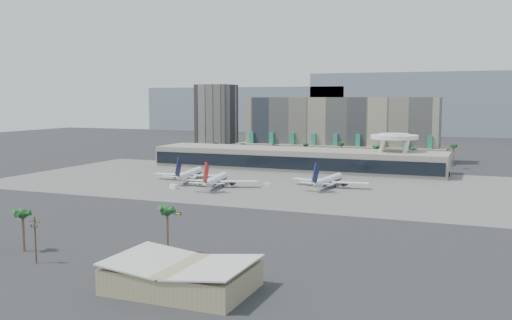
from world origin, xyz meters
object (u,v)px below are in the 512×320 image
at_px(airliner_right, 329,180).
at_px(service_vehicle_a, 174,187).
at_px(service_vehicle_b, 268,185).
at_px(taxiway_sign, 178,213).
at_px(utility_pole, 35,235).
at_px(airliner_centre, 216,180).
at_px(airliner_left, 190,174).

relative_size(airliner_right, service_vehicle_a, 9.22).
height_order(service_vehicle_b, taxiway_sign, service_vehicle_b).
bearing_deg(taxiway_sign, utility_pole, -96.98).
bearing_deg(airliner_centre, taxiway_sign, -86.79).
bearing_deg(airliner_centre, airliner_right, 10.44).
relative_size(service_vehicle_a, taxiway_sign, 2.03).
xyz_separation_m(airliner_left, airliner_right, (70.16, 5.10, -0.14)).
height_order(airliner_centre, service_vehicle_b, airliner_centre).
bearing_deg(airliner_right, airliner_left, -170.31).
relative_size(airliner_right, service_vehicle_b, 12.11).
height_order(airliner_centre, taxiway_sign, airliner_centre).
distance_m(airliner_centre, airliner_right, 52.42).
xyz_separation_m(airliner_right, taxiway_sign, (-33.58, -81.26, -2.91)).
distance_m(airliner_left, service_vehicle_a, 26.43).
xyz_separation_m(service_vehicle_a, service_vehicle_b, (37.25, 22.84, -0.20)).
bearing_deg(taxiway_sign, airliner_right, 63.39).
bearing_deg(taxiway_sign, airliner_centre, 99.65).
height_order(airliner_left, service_vehicle_a, airliner_left).
height_order(airliner_right, taxiway_sign, airliner_right).
relative_size(service_vehicle_b, taxiway_sign, 1.55).
bearing_deg(airliner_right, airliner_centre, -153.44).
relative_size(airliner_left, airliner_centre, 1.01).
relative_size(airliner_centre, airliner_right, 1.02).
bearing_deg(service_vehicle_b, airliner_right, 7.22).
bearing_deg(airliner_left, airliner_right, -5.80).
bearing_deg(airliner_left, utility_pole, -86.77).
distance_m(service_vehicle_b, taxiway_sign, 73.55).
bearing_deg(service_vehicle_a, airliner_left, 124.20).
bearing_deg(airliner_centre, airliner_left, 136.57).
bearing_deg(utility_pole, service_vehicle_b, 86.11).
height_order(airliner_right, service_vehicle_b, airliner_right).
xyz_separation_m(utility_pole, service_vehicle_b, (9.48, 139.31, -6.32)).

